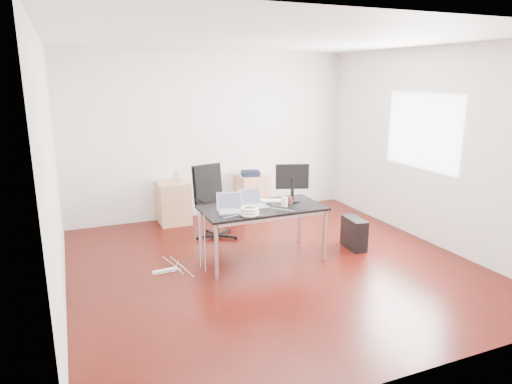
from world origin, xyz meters
name	(u,v)px	position (x,y,z in m)	size (l,w,h in m)	color
room_shell	(276,158)	(0.04, 0.00, 1.40)	(5.00, 5.00, 5.00)	#340905
desk	(262,211)	(-0.05, 0.22, 0.68)	(1.60, 0.80, 0.73)	black
office_chair	(213,198)	(-0.37, 1.34, 0.61)	(0.58, 0.60, 1.08)	black
filing_cabinet_left	(174,203)	(-0.78, 2.23, 0.35)	(0.50, 0.50, 0.70)	tan
filing_cabinet_right	(252,194)	(0.63, 2.23, 0.35)	(0.50, 0.50, 0.70)	tan
pc_tower	(354,233)	(1.33, 0.10, 0.22)	(0.20, 0.45, 0.44)	black
wastebasket	(232,214)	(0.13, 1.89, 0.14)	(0.24, 0.24, 0.28)	black
power_strip	(165,271)	(-1.35, 0.30, 0.02)	(0.30, 0.06, 0.04)	white
laptop_left	(231,207)	(-0.50, 0.18, 0.79)	(0.37, 0.31, 0.23)	silver
laptop_right	(252,203)	(-0.16, 0.28, 0.79)	(0.36, 0.29, 0.23)	silver
monitor	(292,181)	(0.45, 0.35, 1.01)	(0.44, 0.26, 0.51)	black
keyboard	(269,201)	(0.14, 0.43, 0.74)	(0.44, 0.14, 0.02)	white
cup_white	(284,202)	(0.23, 0.14, 0.79)	(0.08, 0.08, 0.12)	white
cup_brown	(290,200)	(0.35, 0.22, 0.78)	(0.08, 0.08, 0.10)	#52281C
cable_coil	(250,211)	(-0.34, -0.06, 0.78)	(0.24, 0.24, 0.11)	white
power_adapter	(253,211)	(-0.25, 0.05, 0.74)	(0.07, 0.07, 0.03)	white
speaker	(176,177)	(-0.73, 2.18, 0.79)	(0.09, 0.08, 0.18)	#9E9E9E
navy_garment	(251,173)	(0.58, 2.19, 0.74)	(0.30, 0.24, 0.09)	black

